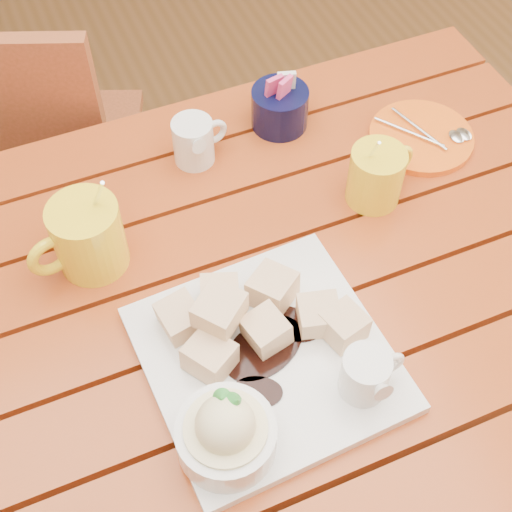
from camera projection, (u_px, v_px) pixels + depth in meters
name	position (u px, v px, depth m)	size (l,w,h in m)	color
ground	(242.00, 482.00, 1.57)	(5.00, 5.00, 0.00)	brown
table	(235.00, 334.00, 1.05)	(1.20, 0.79, 0.75)	#923912
dessert_plate	(259.00, 370.00, 0.86)	(0.31, 0.31, 0.12)	white
coffee_mug_left	(86.00, 237.00, 0.96)	(0.14, 0.10, 0.16)	yellow
coffee_mug_right	(377.00, 175.00, 1.04)	(0.11, 0.08, 0.13)	yellow
cream_pitcher	(195.00, 141.00, 1.09)	(0.09, 0.08, 0.08)	white
sugar_caddy	(280.00, 107.00, 1.14)	(0.09, 0.09, 0.10)	black
orange_saucer	(422.00, 137.00, 1.14)	(0.17, 0.17, 0.02)	orange
chair_far	(26.00, 167.00, 1.46)	(0.55, 0.55, 0.89)	brown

